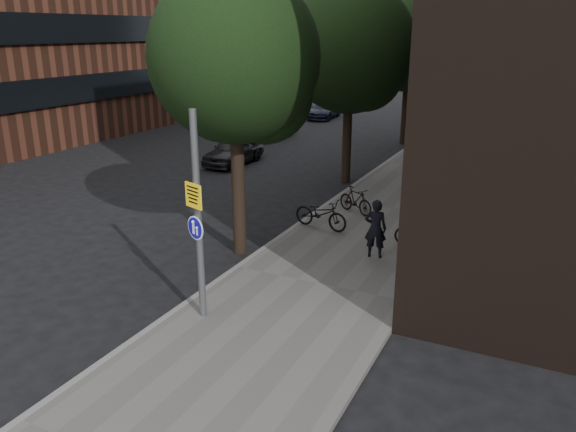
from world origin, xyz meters
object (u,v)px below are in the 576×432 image
Objects in this scene: pedestrian at (376,229)px; parked_car_near at (234,150)px; signpost at (198,217)px; parked_bike_facade_near at (424,231)px.

pedestrian is 0.42× the size of parked_car_near.
signpost reaches higher than pedestrian.
parked_car_near is (-9.41, 8.25, -0.28)m from pedestrian.
signpost reaches higher than parked_car_near.
signpost is at bearing 53.11° from pedestrian.
parked_bike_facade_near is (1.01, 1.39, -0.37)m from pedestrian.
parked_car_near reaches higher than parked_bike_facade_near.
parked_car_near is at bearing 40.68° from parked_bike_facade_near.
parked_bike_facade_near is at bearing -136.98° from pedestrian.
pedestrian reaches higher than parked_bike_facade_near.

